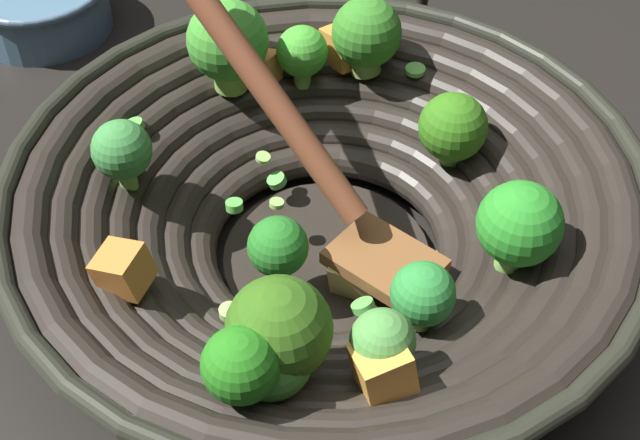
# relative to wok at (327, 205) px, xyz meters

# --- Properties ---
(ground_plane) EXTENTS (4.00, 4.00, 0.00)m
(ground_plane) POSITION_rel_wok_xyz_m (-0.00, 0.00, -0.06)
(ground_plane) COLOR black
(wok) EXTENTS (0.44, 0.43, 0.24)m
(wok) POSITION_rel_wok_xyz_m (0.00, 0.00, 0.00)
(wok) COLOR black
(wok) RESTS_ON ground
(prep_bowl) EXTENTS (0.13, 0.13, 0.05)m
(prep_bowl) POSITION_rel_wok_xyz_m (-0.05, -0.39, -0.03)
(prep_bowl) COLOR slate
(prep_bowl) RESTS_ON ground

